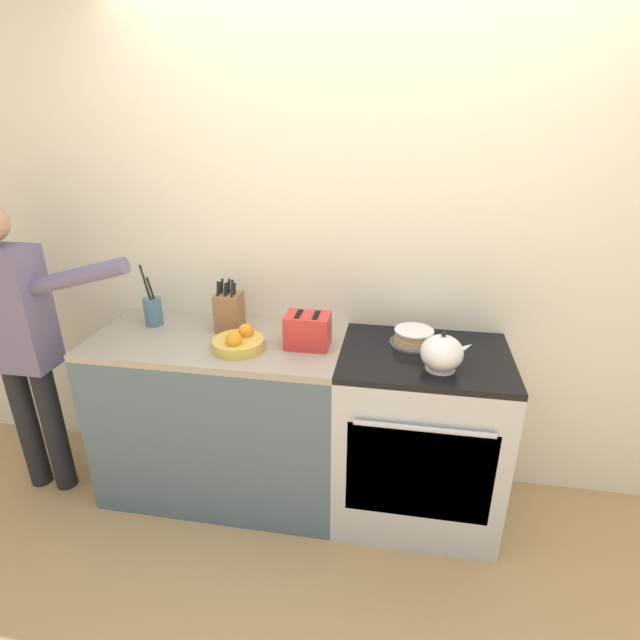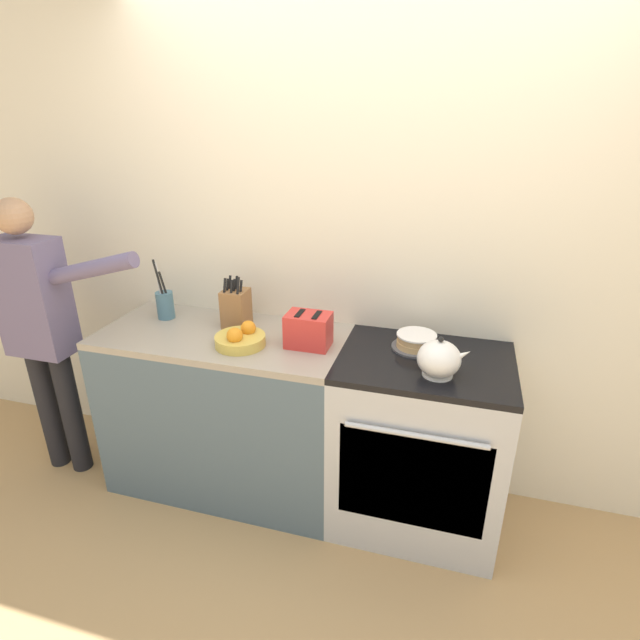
{
  "view_description": "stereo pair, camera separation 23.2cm",
  "coord_description": "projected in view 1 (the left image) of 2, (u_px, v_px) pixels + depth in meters",
  "views": [
    {
      "loc": [
        0.19,
        -1.83,
        1.98
      ],
      "look_at": [
        -0.18,
        0.27,
        1.07
      ],
      "focal_mm": 28.0,
      "sensor_mm": 36.0,
      "label": 1
    },
    {
      "loc": [
        0.41,
        -1.78,
        1.98
      ],
      "look_at": [
        -0.18,
        0.27,
        1.07
      ],
      "focal_mm": 28.0,
      "sensor_mm": 36.0,
      "label": 2
    }
  ],
  "objects": [
    {
      "name": "toaster",
      "position": [
        308.0,
        331.0,
        2.38
      ],
      "size": [
        0.23,
        0.15,
        0.17
      ],
      "color": "red",
      "rests_on": "counter_cabinet"
    },
    {
      "name": "stove_range",
      "position": [
        418.0,
        436.0,
        2.51
      ],
      "size": [
        0.8,
        0.64,
        0.92
      ],
      "color": "#B7BABF",
      "rests_on": "ground_plane"
    },
    {
      "name": "fruit_bowl",
      "position": [
        239.0,
        342.0,
        2.36
      ],
      "size": [
        0.24,
        0.24,
        0.11
      ],
      "color": "gold",
      "rests_on": "counter_cabinet"
    },
    {
      "name": "layer_cake",
      "position": [
        414.0,
        337.0,
        2.42
      ],
      "size": [
        0.23,
        0.23,
        0.07
      ],
      "color": "#4C4C51",
      "rests_on": "stove_range"
    },
    {
      "name": "tea_kettle",
      "position": [
        442.0,
        353.0,
        2.17
      ],
      "size": [
        0.23,
        0.19,
        0.18
      ],
      "color": "white",
      "rests_on": "stove_range"
    },
    {
      "name": "wall_back",
      "position": [
        367.0,
        254.0,
        2.52
      ],
      "size": [
        8.0,
        0.04,
        2.6
      ],
      "color": "silver",
      "rests_on": "ground_plane"
    },
    {
      "name": "knife_block",
      "position": [
        229.0,
        311.0,
        2.55
      ],
      "size": [
        0.13,
        0.13,
        0.28
      ],
      "color": "olive",
      "rests_on": "counter_cabinet"
    },
    {
      "name": "utensil_crock",
      "position": [
        153.0,
        310.0,
        2.62
      ],
      "size": [
        0.09,
        0.09,
        0.33
      ],
      "color": "#477084",
      "rests_on": "counter_cabinet"
    },
    {
      "name": "person_baker",
      "position": [
        18.0,
        333.0,
        2.49
      ],
      "size": [
        0.91,
        0.2,
        1.59
      ],
      "rotation": [
        0.0,
        0.0,
        -0.13
      ],
      "color": "black",
      "rests_on": "ground_plane"
    },
    {
      "name": "ground_plane",
      "position": [
        347.0,
        543.0,
        2.46
      ],
      "size": [
        16.0,
        16.0,
        0.0
      ],
      "primitive_type": "plane",
      "color": "tan"
    },
    {
      "name": "counter_cabinet",
      "position": [
        223.0,
        416.0,
        2.67
      ],
      "size": [
        1.26,
        0.61,
        0.92
      ],
      "color": "#4C6070",
      "rests_on": "ground_plane"
    }
  ]
}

